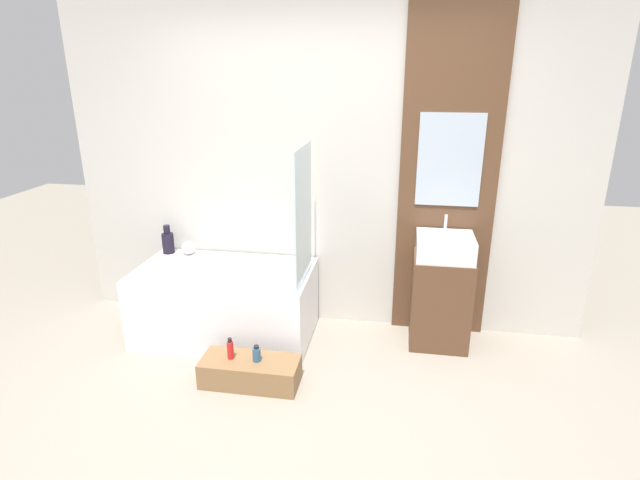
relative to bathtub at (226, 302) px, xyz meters
name	(u,v)px	position (x,y,z in m)	size (l,w,h in m)	color
ground_plane	(282,441)	(0.73, -1.15, -0.29)	(12.00, 12.00, 0.00)	gray
wall_tiled_back	(324,170)	(0.73, 0.43, 1.01)	(4.20, 0.06, 2.60)	beige
wall_wood_accent	(448,175)	(1.69, 0.38, 1.02)	(0.73, 0.04, 2.60)	brown
bathtub	(226,302)	(0.00, 0.00, 0.00)	(1.38, 0.77, 0.57)	white
glass_shower_screen	(303,215)	(0.66, -0.08, 0.78)	(0.01, 0.57, 1.00)	silver
wooden_step_bench	(250,371)	(0.39, -0.62, -0.20)	(0.67, 0.28, 0.18)	olive
vanity_cabinet	(440,300)	(1.69, 0.16, 0.07)	(0.44, 0.40, 0.72)	brown
sink	(445,247)	(1.69, 0.16, 0.52)	(0.42, 0.38, 0.30)	white
vase_tall_dark	(168,242)	(-0.59, 0.28, 0.38)	(0.10, 0.10, 0.25)	black
vase_round_light	(188,248)	(-0.41, 0.28, 0.34)	(0.12, 0.12, 0.12)	silver
bottle_soap_primary	(230,349)	(0.25, -0.62, -0.04)	(0.04, 0.04, 0.16)	red
bottle_soap_secondary	(257,354)	(0.44, -0.62, -0.05)	(0.06, 0.06, 0.12)	#2D567A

